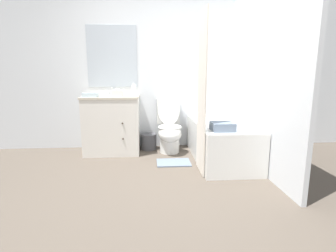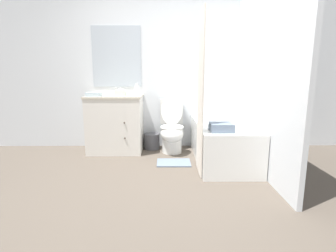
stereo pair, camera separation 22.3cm
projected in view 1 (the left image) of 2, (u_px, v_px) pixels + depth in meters
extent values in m
plane|color=brown|center=(169.00, 188.00, 2.76)|extent=(14.00, 14.00, 0.00)
cube|color=silver|center=(160.00, 70.00, 4.17)|extent=(8.00, 0.05, 2.50)
cube|color=#B2BCC6|center=(112.00, 56.00, 4.04)|extent=(0.76, 0.01, 0.93)
cube|color=silver|center=(254.00, 69.00, 3.42)|extent=(0.05, 2.66, 2.50)
cube|color=silver|center=(112.00, 125.00, 3.97)|extent=(0.80, 0.58, 0.83)
cube|color=beige|center=(111.00, 97.00, 3.88)|extent=(0.82, 0.60, 0.03)
cylinder|color=white|center=(111.00, 100.00, 3.89)|extent=(0.35, 0.35, 0.10)
sphere|color=#382D23|center=(122.00, 123.00, 3.67)|extent=(0.02, 0.02, 0.02)
sphere|color=#382D23|center=(123.00, 139.00, 3.71)|extent=(0.02, 0.02, 0.02)
cylinder|color=silver|center=(113.00, 93.00, 4.09)|extent=(0.04, 0.04, 0.04)
cylinder|color=silver|center=(113.00, 90.00, 4.03)|extent=(0.02, 0.11, 0.09)
cylinder|color=silver|center=(109.00, 93.00, 4.08)|extent=(0.03, 0.03, 0.04)
cylinder|color=silver|center=(117.00, 93.00, 4.09)|extent=(0.03, 0.03, 0.04)
cylinder|color=white|center=(170.00, 145.00, 4.00)|extent=(0.30, 0.30, 0.22)
ellipsoid|color=white|center=(170.00, 133.00, 3.90)|extent=(0.35, 0.47, 0.26)
torus|color=white|center=(170.00, 127.00, 3.89)|extent=(0.35, 0.35, 0.04)
cube|color=white|center=(168.00, 111.00, 4.17)|extent=(0.36, 0.18, 0.39)
ellipsoid|color=white|center=(169.00, 111.00, 4.05)|extent=(0.33, 0.14, 0.44)
cube|color=white|center=(220.00, 141.00, 3.65)|extent=(0.71, 1.51, 0.53)
cube|color=#A8ADAE|center=(221.00, 123.00, 3.60)|extent=(0.59, 1.39, 0.01)
cube|color=silver|center=(202.00, 94.00, 3.06)|extent=(0.02, 0.44, 1.88)
cylinder|color=#4C4C51|center=(149.00, 142.00, 4.17)|extent=(0.25, 0.25, 0.25)
cube|color=silver|center=(117.00, 93.00, 3.88)|extent=(0.15, 0.14, 0.09)
ellipsoid|color=white|center=(117.00, 89.00, 3.87)|extent=(0.07, 0.04, 0.03)
cylinder|color=white|center=(134.00, 90.00, 3.95)|extent=(0.07, 0.07, 0.16)
cylinder|color=silver|center=(134.00, 84.00, 3.93)|extent=(0.04, 0.04, 0.03)
cube|color=silver|center=(90.00, 95.00, 3.69)|extent=(0.21, 0.15, 0.06)
cube|color=slate|center=(223.00, 127.00, 3.07)|extent=(0.26, 0.24, 0.10)
cube|color=slate|center=(174.00, 163.00, 3.53)|extent=(0.45, 0.32, 0.02)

